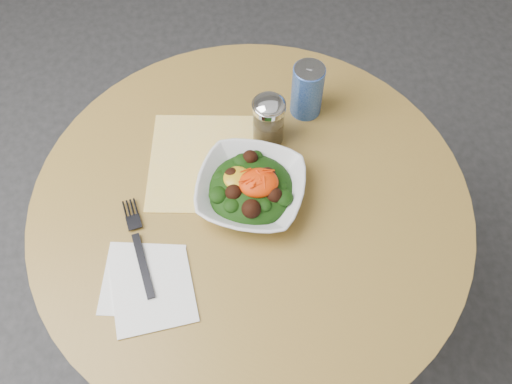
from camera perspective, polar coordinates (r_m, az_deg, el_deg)
ground at (r=1.84m, az=-0.34°, el=-12.95°), size 6.00×6.00×0.00m
table at (r=1.33m, az=-0.47°, el=-5.38°), size 0.90×0.90×0.75m
cloth_napkin at (r=1.21m, az=-4.20°, el=3.01°), size 0.31×0.29×0.00m
paper_napkins at (r=1.09m, az=-10.77°, el=-9.19°), size 0.19×0.20×0.00m
salad_bowl at (r=1.14m, az=-0.52°, el=0.34°), size 0.28×0.28×0.08m
fork at (r=1.13m, az=-11.69°, el=-5.07°), size 0.06×0.22×0.00m
spice_shaker at (r=1.20m, az=1.26°, el=7.17°), size 0.07×0.07×0.13m
beverage_can at (r=1.25m, az=5.15°, el=10.12°), size 0.07×0.07×0.13m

